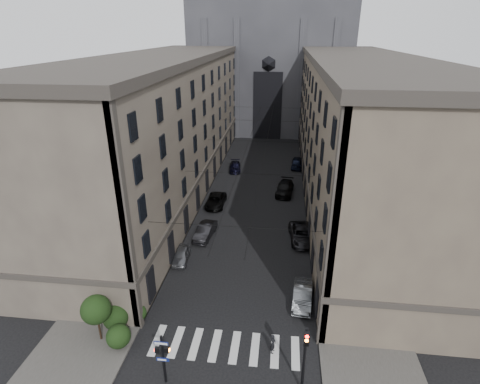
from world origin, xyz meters
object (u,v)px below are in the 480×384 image
at_px(gothic_tower, 271,49).
at_px(car_right_midfar, 285,188).
at_px(traffic_light_right, 305,353).
at_px(pedestrian, 273,344).
at_px(car_left_far, 235,167).
at_px(car_right_midnear, 302,234).
at_px(car_left_midnear, 205,231).
at_px(car_right_near, 302,295).
at_px(car_left_midfar, 216,201).
at_px(car_left_near, 181,255).
at_px(pedestrian_signal_left, 163,356).
at_px(car_right_far, 297,163).

height_order(gothic_tower, car_right_midfar, gothic_tower).
bearing_deg(traffic_light_right, pedestrian, 124.28).
xyz_separation_m(car_left_far, car_right_midnear, (10.40, -21.78, 0.12)).
bearing_deg(pedestrian, car_left_midnear, 40.85).
relative_size(gothic_tower, car_right_midfar, 10.36).
relative_size(car_left_far, car_right_near, 1.01).
xyz_separation_m(traffic_light_right, car_left_midfar, (-10.61, 27.21, -2.58)).
relative_size(traffic_light_right, car_right_near, 1.15).
bearing_deg(car_right_midnear, car_left_near, -161.21).
bearing_deg(car_right_near, car_left_far, 111.64).
height_order(traffic_light_right, car_left_midnear, traffic_light_right).
height_order(car_left_near, car_left_midnear, car_left_midnear).
height_order(car_left_near, pedestrian, pedestrian).
xyz_separation_m(car_left_near, car_left_midfar, (1.19, 13.36, 0.07)).
relative_size(pedestrian_signal_left, car_left_near, 1.05).
distance_m(traffic_light_right, car_left_midnear, 21.62).
bearing_deg(car_left_near, pedestrian_signal_left, -82.75).
height_order(car_left_midfar, car_right_midfar, car_right_midfar).
distance_m(car_left_midnear, car_right_far, 27.30).
bearing_deg(car_right_midfar, car_right_far, 86.30).
bearing_deg(car_right_near, car_right_far, 93.80).
relative_size(car_right_near, car_right_midnear, 0.81).
distance_m(car_left_near, car_left_midfar, 13.42).
distance_m(car_left_midnear, car_left_far, 22.31).
xyz_separation_m(car_left_midfar, car_right_near, (10.92, -18.41, 0.03)).
height_order(car_right_midnear, car_right_far, car_right_far).
bearing_deg(car_left_midnear, pedestrian_signal_left, -79.17).
bearing_deg(car_right_midfar, pedestrian, -85.00).
bearing_deg(traffic_light_right, car_right_midnear, 88.22).
bearing_deg(car_left_far, car_right_midnear, -71.28).
distance_m(car_right_near, car_right_far, 35.04).
relative_size(car_left_midnear, car_left_far, 1.01).
bearing_deg(car_left_midnear, car_right_near, -36.08).
distance_m(gothic_tower, traffic_light_right, 74.67).
bearing_deg(car_right_midfar, car_left_midfar, -144.50).
height_order(pedestrian_signal_left, traffic_light_right, traffic_light_right).
xyz_separation_m(pedestrian_signal_left, car_right_midnear, (9.71, 19.77, -1.54)).
xyz_separation_m(car_left_far, car_right_near, (10.11, -32.33, 0.09)).
bearing_deg(gothic_tower, car_left_midnear, -94.99).
height_order(car_right_near, car_right_midnear, car_right_midnear).
distance_m(car_left_near, car_right_far, 32.45).
height_order(traffic_light_right, car_right_near, traffic_light_right).
distance_m(car_right_midnear, pedestrian, 16.60).
xyz_separation_m(traffic_light_right, car_right_midnear, (0.60, 19.35, -2.51)).
distance_m(car_left_near, car_left_far, 27.35).
distance_m(gothic_tower, car_right_midnear, 56.66).
xyz_separation_m(traffic_light_right, pedestrian, (-2.02, 2.96, -2.49)).
relative_size(pedestrian_signal_left, car_left_midnear, 0.87).
bearing_deg(car_right_near, car_left_midfar, 124.95).
bearing_deg(pedestrian, car_right_far, 9.52).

